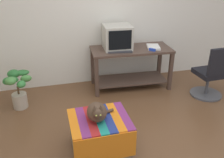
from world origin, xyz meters
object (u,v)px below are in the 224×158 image
object	(u,v)px
book	(153,47)
potted_plant	(18,88)
ottoman_with_blanket	(100,134)
cat	(97,112)
stapler	(152,50)
desk	(131,61)
tv_monitor	(117,37)
office_chair	(211,76)
keyboard	(120,51)

from	to	relation	value
book	potted_plant	world-z (taller)	book
ottoman_with_blanket	cat	world-z (taller)	cat
cat	stapler	bearing A→B (deg)	52.80
desk	potted_plant	distance (m)	1.91
desk	ottoman_with_blanket	size ratio (longest dim) A/B	2.04
desk	tv_monitor	distance (m)	0.49
desk	office_chair	distance (m)	1.35
tv_monitor	ottoman_with_blanket	distance (m)	1.85
desk	book	world-z (taller)	book
ottoman_with_blanket	cat	distance (m)	0.32
tv_monitor	office_chair	bearing A→B (deg)	-25.68
tv_monitor	ottoman_with_blanket	world-z (taller)	tv_monitor
book	office_chair	bearing A→B (deg)	-25.29
desk	potted_plant	bearing A→B (deg)	-168.85
keyboard	cat	xyz separation A→B (m)	(-0.68, -1.40, -0.20)
cat	stapler	xyz separation A→B (m)	(1.22, 1.31, 0.20)
keyboard	potted_plant	size ratio (longest dim) A/B	0.67
keyboard	ottoman_with_blanket	world-z (taller)	keyboard
cat	office_chair	bearing A→B (deg)	27.28
book	potted_plant	size ratio (longest dim) A/B	0.48
keyboard	potted_plant	xyz separation A→B (m)	(-1.65, -0.13, -0.39)
ottoman_with_blanket	potted_plant	size ratio (longest dim) A/B	1.15
book	potted_plant	xyz separation A→B (m)	(-2.26, -0.18, -0.40)
cat	potted_plant	distance (m)	1.61
cat	office_chair	world-z (taller)	office_chair
keyboard	cat	distance (m)	1.57
keyboard	stapler	bearing A→B (deg)	-0.60
keyboard	book	size ratio (longest dim) A/B	1.39
tv_monitor	cat	distance (m)	1.78
desk	tv_monitor	size ratio (longest dim) A/B	2.90
stapler	book	bearing A→B (deg)	19.39
book	potted_plant	distance (m)	2.31
cat	tv_monitor	bearing A→B (deg)	72.34
ottoman_with_blanket	cat	bearing A→B (deg)	-152.97
book	stapler	distance (m)	0.17
keyboard	ottoman_with_blanket	bearing A→B (deg)	-105.99
potted_plant	stapler	size ratio (longest dim) A/B	5.42
potted_plant	desk	bearing A→B (deg)	7.64
potted_plant	stapler	bearing A→B (deg)	1.06
tv_monitor	book	world-z (taller)	tv_monitor
tv_monitor	office_chair	size ratio (longest dim) A/B	0.54
office_chair	cat	bearing A→B (deg)	19.47
potted_plant	office_chair	bearing A→B (deg)	-8.44
office_chair	ottoman_with_blanket	bearing A→B (deg)	19.40
cat	potted_plant	world-z (taller)	cat
keyboard	book	bearing A→B (deg)	13.96
desk	keyboard	bearing A→B (deg)	-149.84
book	office_chair	size ratio (longest dim) A/B	0.32
tv_monitor	book	bearing A→B (deg)	-9.17
ottoman_with_blanket	stapler	size ratio (longest dim) A/B	6.26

